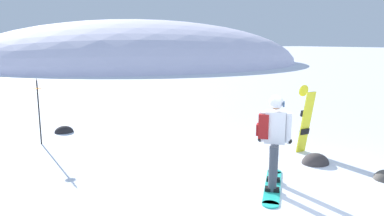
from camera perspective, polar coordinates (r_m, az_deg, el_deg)
The scene contains 7 objects.
ground_plane at distance 6.77m, azimuth 13.03°, elevation -12.75°, with size 300.00×300.00×0.00m, color white.
ridge_peak_main at distance 46.70m, azimuth -8.60°, elevation 7.12°, with size 40.55×36.50×10.57m.
snowboarder_main at distance 6.66m, azimuth 12.69°, elevation -4.75°, with size 1.36×1.41×1.71m.
spare_snowboard at distance 8.94m, azimuth 17.50°, elevation -1.67°, with size 0.28×0.30×1.64m.
piste_marker_near at distance 10.04m, azimuth -23.11°, elevation 0.19°, with size 0.20×0.20×1.73m.
rock_dark at distance 11.31m, azimuth -19.58°, elevation -3.64°, with size 0.54×0.46×0.38m.
rock_small at distance 8.47m, azimuth 18.93°, elevation -8.27°, with size 0.63×0.54×0.44m.
Camera 1 is at (-4.21, -4.60, 2.64)m, focal length 33.70 mm.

